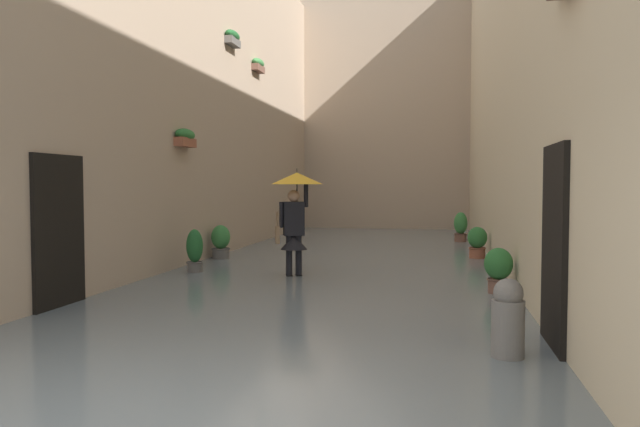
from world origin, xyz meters
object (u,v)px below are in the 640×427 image
(potted_plant_far_left, at_px, (461,228))
(mooring_bollard, at_px, (508,323))
(potted_plant_near_right, at_px, (221,243))
(person_wading, at_px, (295,203))
(potted_plant_mid_right, at_px, (195,252))
(potted_plant_mid_left, at_px, (477,243))
(potted_plant_near_left, at_px, (498,270))

(potted_plant_far_left, xyz_separation_m, mooring_bollard, (0.03, 12.17, -0.07))
(potted_plant_far_left, relative_size, potted_plant_near_right, 1.13)
(person_wading, xyz_separation_m, potted_plant_near_right, (2.29, -2.20, -1.00))
(potted_plant_far_left, relative_size, mooring_bollard, 1.12)
(potted_plant_mid_right, xyz_separation_m, potted_plant_near_right, (0.27, -2.14, -0.03))
(person_wading, height_order, potted_plant_far_left, person_wading)
(potted_plant_mid_left, relative_size, potted_plant_mid_right, 0.88)
(potted_plant_far_left, bearing_deg, potted_plant_mid_left, 93.09)
(potted_plant_near_left, relative_size, potted_plant_near_right, 0.93)
(potted_plant_mid_right, xyz_separation_m, potted_plant_far_left, (-5.33, -7.36, 0.03))
(mooring_bollard, bearing_deg, potted_plant_near_right, -51.31)
(potted_plant_mid_left, bearing_deg, potted_plant_far_left, -86.91)
(potted_plant_far_left, distance_m, mooring_bollard, 12.17)
(potted_plant_mid_right, height_order, potted_plant_near_right, potted_plant_mid_right)
(person_wading, distance_m, potted_plant_far_left, 8.17)
(person_wading, relative_size, mooring_bollard, 2.41)
(potted_plant_near_right, height_order, mooring_bollard, mooring_bollard)
(person_wading, distance_m, potted_plant_mid_right, 2.25)
(potted_plant_mid_right, relative_size, potted_plant_near_right, 1.08)
(person_wading, xyz_separation_m, mooring_bollard, (-3.28, 4.75, -1.01))
(potted_plant_near_left, distance_m, potted_plant_near_right, 6.74)
(potted_plant_mid_left, height_order, potted_plant_far_left, potted_plant_far_left)
(potted_plant_far_left, xyz_separation_m, potted_plant_near_right, (5.60, 5.22, -0.06))
(mooring_bollard, bearing_deg, potted_plant_near_left, -94.23)
(potted_plant_far_left, bearing_deg, person_wading, 65.99)
(potted_plant_far_left, height_order, potted_plant_near_right, potted_plant_far_left)
(potted_plant_mid_right, distance_m, potted_plant_far_left, 9.09)
(potted_plant_mid_right, height_order, mooring_bollard, potted_plant_mid_right)
(potted_plant_mid_right, height_order, potted_plant_far_left, potted_plant_far_left)
(potted_plant_near_left, distance_m, mooring_bollard, 3.58)
(potted_plant_mid_right, xyz_separation_m, mooring_bollard, (-5.30, 4.81, -0.04))
(potted_plant_mid_right, distance_m, mooring_bollard, 7.16)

